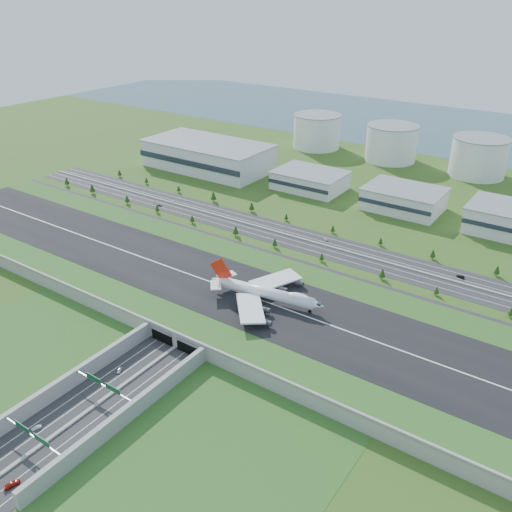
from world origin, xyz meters
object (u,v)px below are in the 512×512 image
Objects in this scene: car_1 at (36,428)px; car_3 at (12,484)px; car_5 at (461,277)px; fuel_tank_a at (317,131)px; car_7 at (325,239)px; boeing_747 at (266,292)px; car_2 at (148,390)px; car_0 at (119,370)px; car_4 at (160,205)px.

car_1 is 27.85m from car_3.
car_5 reaches higher than car_1.
car_3 reaches higher than car_5.
fuel_tank_a is 11.09× the size of car_7.
boeing_747 is 83.27m from car_2.
car_5 is 1.08× the size of car_7.
boeing_747 is at bearing 35.03° from car_7.
car_0 is 0.96× the size of car_7.
boeing_747 reaches higher than car_5.
boeing_747 is 105.14m from car_7.
car_2 reaches higher than car_5.
boeing_747 is 180.43m from car_4.
car_7 is at bearing -77.48° from car_3.
fuel_tank_a is 300.14m from car_5.
car_3 is (-4.24, -63.72, 0.02)m from car_2.
boeing_747 reaches higher than car_2.
fuel_tank_a reaches higher than car_1.
car_5 is (83.77, 183.54, -0.00)m from car_2.
car_2 is (20.77, -2.66, 0.07)m from car_0.
car_3 is 248.33m from car_7.
car_3 is (16.92, -22.12, 0.17)m from car_1.
car_1 is 248.39m from car_5.
car_2 is 201.75m from car_5.
car_4 is 0.94× the size of car_7.
boeing_747 is 15.41× the size of car_0.
car_3 is at bearing 26.23° from car_7.
car_7 is at bearing -59.55° from fuel_tank_a.
car_4 is at bearing -57.62° from car_7.
fuel_tank_a is 8.79× the size of car_3.
boeing_747 reaches higher than car_0.
car_3 is at bearing 82.98° from car_2.
car_5 is (88.01, 247.26, -0.02)m from car_3.
car_1 is at bearing -114.78° from car_0.
car_1 is 244.76m from car_4.
car_7 is (10.81, 226.14, -0.00)m from car_1.
car_1 is at bearing -41.48° from car_3.
car_0 is (-28.90, -79.20, -13.01)m from boeing_747.
boeing_747 is 11.47× the size of car_2.
fuel_tank_a is 10.27× the size of car_5.
car_0 is at bearing -119.18° from boeing_747.
car_7 is (-10.35, 184.54, -0.15)m from car_2.
fuel_tank_a is at bearing 124.86° from car_1.
car_0 is 208.81m from car_4.
car_0 reaches higher than car_1.
fuel_tank_a is 11.60× the size of car_0.
boeing_747 is at bearing 97.16° from car_1.
car_0 reaches higher than car_7.
car_3 is at bearing -74.32° from fuel_tank_a.
car_0 is at bearing -10.50° from car_2.
fuel_tank_a is 240.66m from car_7.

